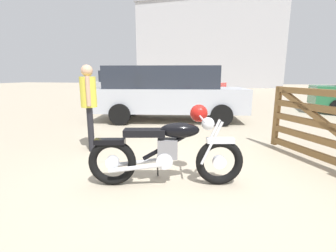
% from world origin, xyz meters
% --- Properties ---
extents(ground_plane, '(80.00, 80.00, 0.00)m').
position_xyz_m(ground_plane, '(0.00, 0.00, 0.00)').
color(ground_plane, tan).
extents(vintage_motorcycle, '(2.05, 0.83, 1.07)m').
position_xyz_m(vintage_motorcycle, '(-0.17, -0.20, 0.49)').
color(vintage_motorcycle, black).
rests_on(vintage_motorcycle, ground_plane).
extents(bystander, '(0.30, 0.41, 1.66)m').
position_xyz_m(bystander, '(-2.03, 0.95, 1.02)').
color(bystander, black).
rests_on(bystander, ground_plane).
extents(dark_sedan_left, '(4.44, 2.49, 1.67)m').
position_xyz_m(dark_sedan_left, '(-1.56, 11.28, 0.84)').
color(dark_sedan_left, black).
rests_on(dark_sedan_left, ground_plane).
extents(white_estate_far, '(4.93, 2.55, 1.74)m').
position_xyz_m(white_estate_far, '(-1.26, 4.45, 0.94)').
color(white_estate_far, black).
rests_on(white_estate_far, ground_plane).
extents(silver_sedan_mid, '(4.90, 2.47, 1.74)m').
position_xyz_m(silver_sedan_mid, '(-5.31, 10.92, 0.94)').
color(silver_sedan_mid, black).
rests_on(silver_sedan_mid, ground_plane).
extents(industrial_building, '(18.57, 10.29, 22.84)m').
position_xyz_m(industrial_building, '(-1.50, 30.97, 5.53)').
color(industrial_building, '#B2B2B7').
rests_on(industrial_building, ground_plane).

